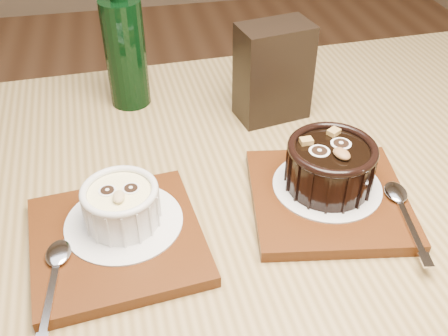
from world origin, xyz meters
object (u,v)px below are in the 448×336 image
(table, at_px, (252,263))
(ramekin_dark, at_px, (330,164))
(tray_left, at_px, (117,240))
(ramekin_white, at_px, (121,204))
(condiment_stand, at_px, (273,72))
(green_bottle, at_px, (125,49))
(tray_right, at_px, (328,198))

(table, relative_size, ramekin_dark, 11.91)
(tray_left, distance_m, ramekin_dark, 0.26)
(ramekin_dark, bearing_deg, table, 169.03)
(ramekin_dark, bearing_deg, ramekin_white, 166.31)
(condiment_stand, bearing_deg, tray_left, -136.41)
(ramekin_dark, relative_size, green_bottle, 0.46)
(ramekin_white, bearing_deg, tray_right, 3.36)
(green_bottle, bearing_deg, table, -66.00)
(green_bottle, bearing_deg, ramekin_dark, -51.43)
(green_bottle, bearing_deg, condiment_stand, -21.65)
(ramekin_dark, bearing_deg, condiment_stand, 77.80)
(tray_left, xyz_separation_m, ramekin_white, (0.01, 0.02, 0.04))
(tray_left, xyz_separation_m, ramekin_dark, (0.25, 0.03, 0.04))
(tray_left, relative_size, condiment_stand, 1.29)
(table, relative_size, condiment_stand, 8.83)
(table, xyz_separation_m, tray_left, (-0.16, -0.02, 0.10))
(condiment_stand, bearing_deg, green_bottle, 158.35)
(ramekin_white, xyz_separation_m, condiment_stand, (0.23, 0.21, 0.03))
(ramekin_dark, distance_m, condiment_stand, 0.19)
(ramekin_white, relative_size, tray_right, 0.46)
(ramekin_white, height_order, ramekin_dark, ramekin_dark)
(ramekin_dark, xyz_separation_m, condiment_stand, (-0.02, 0.19, 0.02))
(tray_left, bearing_deg, ramekin_white, 63.54)
(tray_left, xyz_separation_m, tray_right, (0.25, 0.02, 0.00))
(table, distance_m, tray_left, 0.19)
(condiment_stand, distance_m, green_bottle, 0.22)
(tray_right, height_order, condiment_stand, condiment_stand)
(tray_right, bearing_deg, table, 177.52)
(tray_left, distance_m, green_bottle, 0.32)
(table, height_order, ramekin_dark, ramekin_dark)
(table, height_order, tray_left, tray_left)
(ramekin_dark, xyz_separation_m, green_bottle, (-0.22, 0.27, 0.04))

